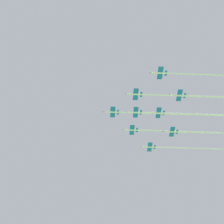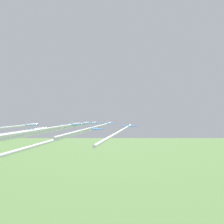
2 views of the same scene
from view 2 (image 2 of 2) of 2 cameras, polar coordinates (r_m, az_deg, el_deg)
The scene contains 8 objects.
jet_lead at distance 98.60m, azimuth -10.81°, elevation -4.17°, with size 27.65×81.57×2.27m.
jet_port_inner at distance 93.29m, azimuth -21.82°, elevation -5.27°, with size 27.70×81.73×2.27m.
jet_starboard_inner at distance 88.98m, azimuth -4.15°, elevation -4.24°, with size 22.45×64.74×2.27m.
jet_port_outer at distance 91.34m, azimuth -12.77°, elevation -4.07°, with size 23.26×67.35×2.27m.
jet_center_rear at distance 75.23m, azimuth 3.35°, elevation -5.21°, with size 20.88×59.66×2.27m.
jet_port_trail at distance 72.82m, azimuth -19.88°, elevation -4.88°, with size 27.26×80.28×2.27m.
jet_starboard_trail at distance 80.74m, azimuth -28.15°, elevation -5.64°, with size 20.52×58.49×2.27m.
jet_tail_end at distance 66.39m, azimuth -10.11°, elevation -6.31°, with size 20.58×58.69×2.27m.
Camera 2 is at (1.36, 126.60, 140.06)m, focal length 30.69 mm.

